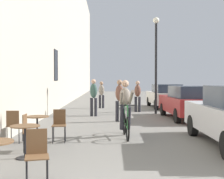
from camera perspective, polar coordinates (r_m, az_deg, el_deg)
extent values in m
cube|color=black|center=(16.99, -10.53, 4.55)|extent=(0.04, 1.10, 1.70)
cylinder|color=black|center=(5.05, -12.07, -15.29)|extent=(0.02, 0.02, 0.45)
cylinder|color=black|center=(5.05, -15.87, -15.33)|extent=(0.02, 0.02, 0.45)
cylinder|color=black|center=(5.36, -12.21, -14.29)|extent=(0.02, 0.02, 0.45)
cylinder|color=black|center=(5.36, -15.78, -14.32)|extent=(0.02, 0.02, 0.45)
cube|color=brown|center=(5.14, -14.00, -12.28)|extent=(0.46, 0.46, 0.02)
cube|color=brown|center=(5.26, -14.03, -9.49)|extent=(0.34, 0.10, 0.42)
cylinder|color=black|center=(7.00, -16.06, -12.30)|extent=(0.40, 0.40, 0.02)
cylinder|color=black|center=(6.93, -16.09, -9.51)|extent=(0.05, 0.05, 0.67)
cylinder|color=brown|center=(6.87, -16.11, -6.64)|extent=(0.64, 0.64, 0.02)
cylinder|color=black|center=(7.68, -13.32, -9.39)|extent=(0.02, 0.02, 0.45)
cylinder|color=black|center=(7.37, -13.89, -9.87)|extent=(0.02, 0.02, 0.45)
cylinder|color=black|center=(7.75, -15.68, -9.30)|extent=(0.02, 0.02, 0.45)
cylinder|color=black|center=(7.45, -16.34, -9.76)|extent=(0.02, 0.02, 0.45)
cube|color=brown|center=(7.52, -14.82, -7.82)|extent=(0.38, 0.38, 0.02)
cube|color=brown|center=(7.53, -16.17, -6.12)|extent=(0.02, 0.34, 0.42)
cylinder|color=black|center=(8.64, -13.93, -9.59)|extent=(0.40, 0.40, 0.02)
cylinder|color=black|center=(8.58, -13.95, -7.32)|extent=(0.05, 0.05, 0.67)
cylinder|color=brown|center=(8.54, -13.97, -5.00)|extent=(0.64, 0.64, 0.02)
cylinder|color=black|center=(8.96, -18.51, -7.83)|extent=(0.02, 0.02, 0.45)
cylinder|color=black|center=(8.86, -16.52, -7.92)|extent=(0.02, 0.02, 0.45)
cylinder|color=black|center=(8.66, -19.22, -8.17)|extent=(0.02, 0.02, 0.45)
cylinder|color=black|center=(8.56, -17.17, -8.27)|extent=(0.02, 0.02, 0.45)
cube|color=brown|center=(8.72, -17.87, -6.52)|extent=(0.39, 0.39, 0.02)
cube|color=brown|center=(8.53, -18.27, -5.23)|extent=(0.34, 0.03, 0.42)
cylinder|color=black|center=(8.32, -8.93, -8.49)|extent=(0.02, 0.02, 0.45)
cylinder|color=black|center=(8.35, -11.17, -8.48)|extent=(0.02, 0.02, 0.45)
cylinder|color=black|center=(8.64, -8.81, -8.11)|extent=(0.02, 0.02, 0.45)
cylinder|color=black|center=(8.67, -10.97, -8.10)|extent=(0.02, 0.02, 0.45)
cube|color=brown|center=(8.46, -9.98, -6.73)|extent=(0.41, 0.41, 0.02)
cube|color=brown|center=(8.60, -9.90, -5.10)|extent=(0.34, 0.05, 0.42)
torus|color=black|center=(8.56, 2.97, -7.48)|extent=(0.07, 0.71, 0.71)
torus|color=black|center=(9.59, 2.34, -6.48)|extent=(0.07, 0.71, 0.71)
cylinder|color=#2D6B38|center=(9.46, 2.39, -4.85)|extent=(0.04, 0.22, 0.58)
cylinder|color=#2D6B38|center=(8.93, 2.68, -3.08)|extent=(0.06, 0.83, 0.14)
cylinder|color=#2D6B38|center=(8.53, 2.96, -5.24)|extent=(0.04, 0.09, 0.67)
cylinder|color=#2D6B38|center=(9.09, 2.62, -6.68)|extent=(0.07, 1.00, 0.12)
cylinder|color=black|center=(8.52, 2.95, -2.98)|extent=(0.52, 0.04, 0.03)
ellipsoid|color=black|center=(9.34, 2.44, -3.00)|extent=(0.12, 0.24, 0.06)
ellipsoid|color=gray|center=(9.24, 2.49, -1.34)|extent=(0.35, 0.36, 0.59)
sphere|color=tan|center=(9.19, 2.52, 1.11)|extent=(0.22, 0.22, 0.22)
cylinder|color=#26262D|center=(9.24, 3.15, -5.43)|extent=(0.14, 0.40, 0.75)
cylinder|color=#26262D|center=(9.22, 1.91, -5.44)|extent=(0.14, 0.40, 0.75)
cylinder|color=gray|center=(8.87, 3.64, -1.51)|extent=(0.13, 0.75, 0.48)
cylinder|color=gray|center=(8.85, 1.80, -1.52)|extent=(0.10, 0.75, 0.48)
cylinder|color=#26262D|center=(12.48, 0.97, -4.14)|extent=(0.14, 0.14, 0.85)
cylinder|color=#26262D|center=(12.47, 1.89, -4.14)|extent=(0.14, 0.14, 0.85)
ellipsoid|color=brown|center=(12.42, 1.44, -0.65)|extent=(0.36, 0.28, 0.67)
sphere|color=#A57A5B|center=(12.41, 1.44, 1.35)|extent=(0.22, 0.22, 0.22)
cylinder|color=#26262D|center=(14.39, -3.89, -3.33)|extent=(0.14, 0.14, 0.87)
cylinder|color=#26262D|center=(14.36, -3.10, -3.33)|extent=(0.14, 0.14, 0.87)
ellipsoid|color=#38564C|center=(14.33, -3.50, -0.24)|extent=(0.36, 0.27, 0.69)
sphere|color=tan|center=(14.32, -3.50, 1.53)|extent=(0.22, 0.22, 0.22)
cylinder|color=#26262D|center=(16.34, 5.20, -2.81)|extent=(0.14, 0.14, 0.82)
cylinder|color=#26262D|center=(16.31, 4.51, -2.81)|extent=(0.14, 0.14, 0.82)
ellipsoid|color=brown|center=(16.28, 4.86, -0.23)|extent=(0.35, 0.26, 0.65)
sphere|color=tan|center=(16.28, 4.87, 1.26)|extent=(0.22, 0.22, 0.22)
cylinder|color=#26262D|center=(18.52, -1.69, -2.30)|extent=(0.14, 0.14, 0.80)
cylinder|color=#26262D|center=(18.54, -2.31, -2.30)|extent=(0.14, 0.14, 0.80)
ellipsoid|color=gray|center=(18.49, -2.00, -0.09)|extent=(0.35, 0.25, 0.63)
sphere|color=#A57A5B|center=(18.48, -2.00, 1.20)|extent=(0.22, 0.22, 0.22)
cylinder|color=black|center=(15.52, 8.31, 3.93)|extent=(0.12, 0.12, 4.60)
sphere|color=silver|center=(15.80, 8.35, 12.80)|extent=(0.32, 0.32, 0.32)
cylinder|color=black|center=(9.66, 15.03, -6.56)|extent=(0.22, 0.64, 0.63)
cube|color=maroon|center=(13.74, 13.97, -2.78)|extent=(1.79, 4.15, 0.67)
cube|color=#283342|center=(13.23, 14.58, -0.42)|extent=(1.48, 2.25, 0.50)
cylinder|color=black|center=(14.89, 9.62, -3.70)|extent=(0.20, 0.60, 0.59)
cylinder|color=black|center=(15.29, 15.33, -3.60)|extent=(0.20, 0.60, 0.59)
cylinder|color=black|center=(12.26, 12.24, -4.88)|extent=(0.20, 0.60, 0.59)
cylinder|color=black|center=(12.74, 19.04, -4.69)|extent=(0.20, 0.60, 0.59)
cube|color=beige|center=(19.05, 9.93, -1.51)|extent=(1.77, 4.15, 0.67)
cube|color=#283342|center=(18.54, 10.25, 0.21)|extent=(1.47, 2.25, 0.50)
cylinder|color=black|center=(20.26, 6.98, -2.25)|extent=(0.20, 0.60, 0.59)
cylinder|color=black|center=(20.56, 11.27, -2.22)|extent=(0.20, 0.60, 0.59)
cylinder|color=black|center=(17.59, 8.36, -2.86)|extent=(0.20, 0.60, 0.59)
cylinder|color=black|center=(17.93, 13.26, -2.80)|extent=(0.20, 0.60, 0.59)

